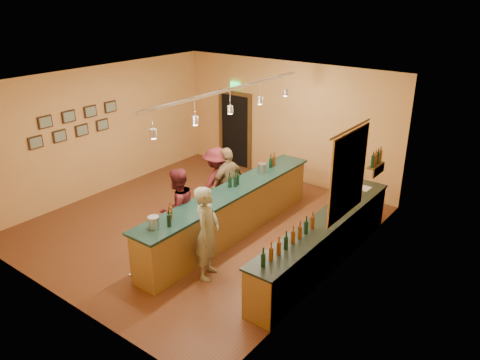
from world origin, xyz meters
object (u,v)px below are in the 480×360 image
Objects in this scene: customer_a at (178,209)px; bar_stool at (343,197)px; tasting_bar at (231,209)px; customer_c at (216,183)px; bartender at (207,233)px; customer_b at (228,184)px; back_counter at (324,241)px.

bar_stool is at bearing 153.16° from customer_a.
customer_c is at bearing 148.06° from tasting_bar.
bartender reaches higher than customer_b.
bartender is 1.06× the size of customer_c.
bar_stool is at bearing -35.72° from bartender.
bar_stool is (2.05, 3.21, -0.34)m from customer_a.
customer_b reaches higher than bar_stool.
bartender reaches higher than bar_stool.
bar_stool is (-0.60, 2.02, 0.02)m from back_counter.
tasting_bar is at bearing -175.08° from back_counter.
tasting_bar is 1.17m from customer_a.
back_counter is 2.68× the size of customer_a.
back_counter is 6.97× the size of bar_stool.
bartender is at bearing 43.27° from customer_c.
customer_a is at bearing -155.90° from back_counter.
back_counter is at bearing 90.94° from customer_c.
customer_b reaches higher than customer_c.
tasting_bar is at bearing 0.88° from bartender.
customer_a is at bearing 4.78° from customer_b.
bartender is 1.04× the size of customer_b.
back_counter is 2.67× the size of customer_b.
customer_b is 2.64m from bar_stool.
customer_b reaches higher than customer_a.
customer_a is (-2.65, -1.19, 0.36)m from back_counter.
back_counter is 2.56× the size of bartender.
back_counter is at bearing -64.42° from bartender.
customer_b is 2.61× the size of bar_stool.
customer_c is at bearing 173.66° from back_counter.
tasting_bar is (-2.10, -0.18, 0.12)m from back_counter.
customer_c reaches higher than bar_stool.
customer_c is (-1.42, 1.95, -0.05)m from bartender.
customer_b is 1.02× the size of customer_c.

